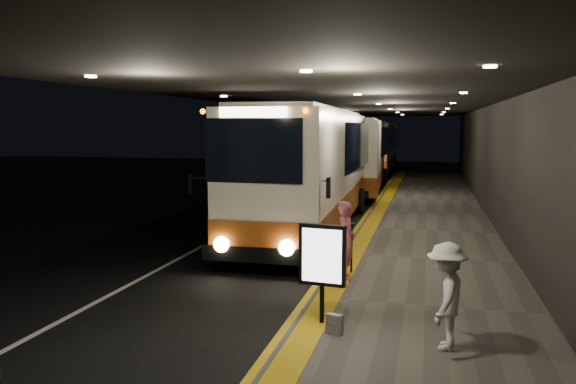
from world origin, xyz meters
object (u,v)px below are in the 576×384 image
at_px(coach_third, 376,150).
at_px(bag_polka, 334,324).
at_px(info_sign, 322,257).
at_px(coach_second, 358,158).
at_px(stanchion_post, 351,248).
at_px(coach_main, 310,175).
at_px(passenger_boarding, 346,240).
at_px(passenger_waiting_white, 446,296).

distance_m(coach_third, bag_polka, 34.95).
bearing_deg(info_sign, coach_second, 102.12).
height_order(coach_second, stanchion_post, coach_second).
relative_size(coach_third, info_sign, 6.86).
relative_size(coach_main, passenger_boarding, 7.36).
bearing_deg(bag_polka, coach_main, 104.18).
bearing_deg(coach_main, stanchion_post, -70.86).
bearing_deg(bag_polka, passenger_waiting_white, -4.87).
distance_m(coach_second, info_sign, 21.68).
relative_size(coach_main, passenger_waiting_white, 7.81).
height_order(coach_second, passenger_boarding, coach_second).
relative_size(passenger_waiting_white, bag_polka, 4.87).
xyz_separation_m(coach_second, passenger_waiting_white, (4.10, -22.19, -0.87)).
height_order(coach_third, stanchion_post, coach_third).
xyz_separation_m(passenger_boarding, stanchion_post, (0.05, 0.54, -0.30)).
xyz_separation_m(coach_second, stanchion_post, (2.08, -18.01, -1.13)).
distance_m(passenger_waiting_white, bag_polka, 1.89).
relative_size(coach_second, passenger_waiting_white, 7.45).
distance_m(coach_second, stanchion_post, 18.17).
distance_m(bag_polka, stanchion_post, 4.06).
bearing_deg(stanchion_post, bag_polka, -86.29).
distance_m(coach_third, passenger_waiting_white, 35.24).
xyz_separation_m(coach_main, info_sign, (2.19, -9.37, -0.61)).
bearing_deg(stanchion_post, passenger_boarding, -95.20).
xyz_separation_m(info_sign, stanchion_post, (0.04, 3.56, -0.60)).
bearing_deg(stanchion_post, info_sign, -90.63).
xyz_separation_m(coach_second, passenger_boarding, (2.03, -18.56, -0.82)).
bearing_deg(coach_third, bag_polka, -86.06).
height_order(bag_polka, stanchion_post, stanchion_post).
bearing_deg(passenger_waiting_white, coach_second, -159.26).
bearing_deg(coach_main, coach_third, 88.21).
distance_m(coach_third, stanchion_post, 30.90).
xyz_separation_m(passenger_waiting_white, stanchion_post, (-2.03, 4.18, -0.25)).
relative_size(coach_second, info_sign, 7.07).
bearing_deg(coach_third, stanchion_post, -86.01).
height_order(passenger_boarding, info_sign, passenger_boarding).
relative_size(coach_third, passenger_boarding, 6.80).
bearing_deg(stanchion_post, coach_second, 96.58).
xyz_separation_m(coach_main, coach_third, (-0.01, 24.99, -0.12)).
distance_m(coach_third, passenger_boarding, 31.43).
relative_size(coach_second, stanchion_post, 10.67).
bearing_deg(passenger_waiting_white, coach_third, -162.80).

